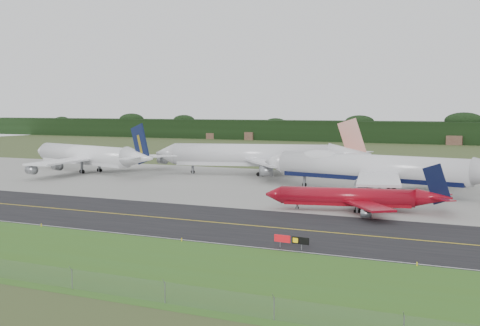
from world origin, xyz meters
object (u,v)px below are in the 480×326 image
Objects in this scene: jet_red_737 at (357,198)px; jet_navy_gold at (90,156)px; taxiway_sign at (291,240)px; jet_ba_747 at (380,169)px; jet_star_tail at (262,156)px.

jet_red_737 is 102.32m from jet_navy_gold.
taxiway_sign is (1.60, -36.95, -1.37)m from jet_red_737.
jet_ba_747 is 1.05× the size of jet_star_tail.
jet_red_737 is 37.01m from taxiway_sign.
jet_ba_747 is at bearing -5.39° from jet_navy_gold.
jet_ba_747 is 1.12× the size of jet_navy_gold.
jet_red_737 reaches higher than taxiway_sign.
jet_star_tail is 11.73× the size of taxiway_sign.
jet_navy_gold is 10.94× the size of taxiway_sign.
jet_red_737 is 0.56× the size of jet_star_tail.
jet_navy_gold reaches higher than taxiway_sign.
jet_navy_gold is (-95.01, 37.90, 2.42)m from jet_red_737.
jet_navy_gold is 122.28m from taxiway_sign.
jet_navy_gold is (-91.59, 8.64, -0.59)m from jet_ba_747.
jet_star_tail reaches higher than taxiway_sign.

